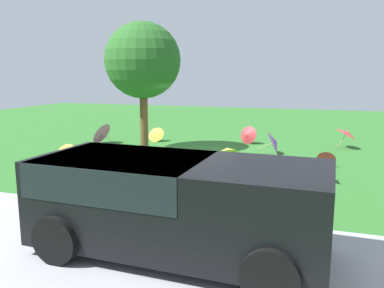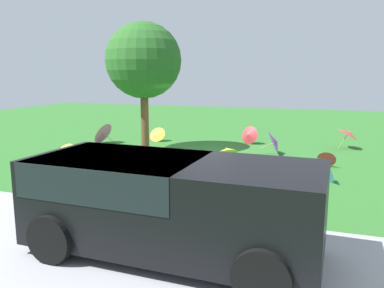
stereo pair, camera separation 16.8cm
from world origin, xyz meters
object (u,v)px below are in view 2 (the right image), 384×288
object	(u,v)px
parasol_purple_0	(275,142)
shade_tree	(144,61)
parasol_red_0	(348,133)
parasol_red_1	(327,158)
park_bench	(150,163)
parasol_yellow_0	(65,151)
parasol_yellow_1	(157,134)
parasol_yellow_5	(227,150)
van_dark	(163,198)
parasol_pink_0	(102,132)
parasol_blue_0	(327,169)
parasol_purple_2	(114,155)
parasol_red_2	(249,135)

from	to	relation	value
parasol_purple_0	shade_tree	bearing A→B (deg)	10.21
parasol_red_0	parasol_red_1	bearing A→B (deg)	77.40
park_bench	parasol_yellow_0	world-z (taller)	park_bench
parasol_yellow_1	parasol_yellow_5	xyz separation A→B (m)	(-3.89, 3.41, 0.18)
parasol_yellow_1	parasol_purple_0	world-z (taller)	parasol_purple_0
van_dark	parasol_pink_0	size ratio (longest dim) A/B	4.58
shade_tree	parasol_red_0	distance (m)	8.19
park_bench	parasol_pink_0	xyz separation A→B (m)	(4.30, -4.55, -0.01)
parasol_blue_0	van_dark	bearing A→B (deg)	64.49
parasol_purple_2	shade_tree	bearing A→B (deg)	-87.28
parasol_red_0	parasol_yellow_5	world-z (taller)	parasol_red_0
parasol_red_1	parasol_purple_0	bearing A→B (deg)	-40.26
parasol_yellow_1	parasol_red_1	bearing A→B (deg)	159.31
parasol_yellow_1	parasol_pink_0	world-z (taller)	parasol_pink_0
parasol_purple_0	parasol_blue_0	bearing A→B (deg)	118.24
van_dark	parasol_blue_0	size ratio (longest dim) A/B	5.37
park_bench	parasol_purple_2	bearing A→B (deg)	-34.20
parasol_yellow_5	park_bench	bearing A→B (deg)	55.60
shade_tree	parasol_red_2	world-z (taller)	shade_tree
parasol_red_1	parasol_pink_0	world-z (taller)	parasol_pink_0
parasol_purple_0	parasol_red_1	world-z (taller)	parasol_purple_0
parasol_red_2	parasol_purple_2	size ratio (longest dim) A/B	1.13
van_dark	parasol_blue_0	distance (m)	5.83
parasol_yellow_0	parasol_yellow_1	world-z (taller)	same
van_dark	parasol_yellow_0	xyz separation A→B (m)	(5.62, -5.04, -0.55)
shade_tree	parasol_red_0	xyz separation A→B (m)	(-7.22, -2.78, -2.70)
parasol_red_0	parasol_pink_0	world-z (taller)	parasol_pink_0
parasol_red_2	parasol_red_1	bearing A→B (deg)	133.45
parasol_purple_0	parasol_red_1	bearing A→B (deg)	139.74
parasol_blue_0	shade_tree	bearing A→B (deg)	-20.51
parasol_red_1	parasol_purple_2	xyz separation A→B (m)	(6.34, 1.88, 0.05)
shade_tree	parasol_yellow_5	bearing A→B (deg)	157.37
parasol_red_0	parasol_pink_0	distance (m)	9.78
shade_tree	parasol_red_1	size ratio (longest dim) A/B	7.71
parasol_blue_0	parasol_purple_2	world-z (taller)	parasol_blue_0
park_bench	parasol_yellow_1	distance (m)	6.16
van_dark	park_bench	xyz separation A→B (m)	(2.03, -3.91, -0.45)
parasol_red_2	park_bench	bearing A→B (deg)	76.74
parasol_pink_0	parasol_red_0	bearing A→B (deg)	-168.33
parasol_yellow_0	van_dark	bearing A→B (deg)	138.11
parasol_yellow_1	park_bench	bearing A→B (deg)	112.17
van_dark	parasol_yellow_5	bearing A→B (deg)	-85.71
parasol_yellow_5	parasol_purple_2	distance (m)	3.55
parasol_purple_0	parasol_yellow_0	bearing A→B (deg)	28.56
van_dark	parasol_purple_0	size ratio (longest dim) A/B	4.86
parasol_yellow_5	parasol_purple_0	bearing A→B (deg)	-117.61
parasol_yellow_0	parasol_red_0	bearing A→B (deg)	-148.69
van_dark	parasol_purple_0	bearing A→B (deg)	-95.00
park_bench	parasol_blue_0	bearing A→B (deg)	-163.65
parasol_pink_0	parasol_purple_2	world-z (taller)	parasol_pink_0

